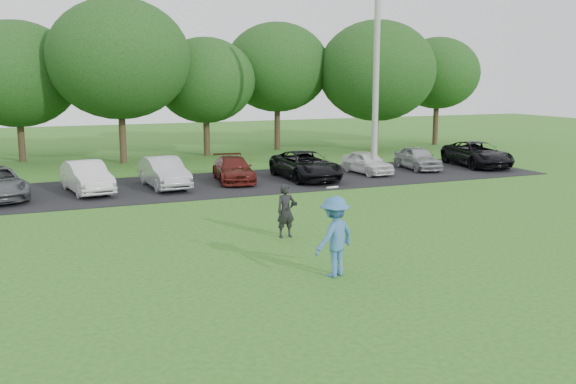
% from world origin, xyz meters
% --- Properties ---
extents(ground, '(100.00, 100.00, 0.00)m').
position_xyz_m(ground, '(0.00, 0.00, 0.00)').
color(ground, '#24651C').
rests_on(ground, ground).
extents(parking_lot, '(32.00, 6.50, 0.03)m').
position_xyz_m(parking_lot, '(0.00, 13.00, 0.01)').
color(parking_lot, black).
rests_on(parking_lot, ground).
extents(utility_pole, '(0.28, 0.28, 10.29)m').
position_xyz_m(utility_pole, '(8.12, 12.52, 5.14)').
color(utility_pole, '#9D9E99').
rests_on(utility_pole, ground).
extents(frisbee_player, '(1.40, 1.15, 2.16)m').
position_xyz_m(frisbee_player, '(-0.47, -0.42, 0.95)').
color(frisbee_player, teal).
rests_on(frisbee_player, ground).
extents(camera_bystander, '(0.59, 0.44, 1.55)m').
position_xyz_m(camera_bystander, '(-0.11, 3.38, 0.78)').
color(camera_bystander, black).
rests_on(camera_bystander, ground).
extents(parked_cars, '(31.09, 5.00, 1.25)m').
position_xyz_m(parked_cars, '(0.50, 12.99, 0.63)').
color(parked_cars, '#531512').
rests_on(parked_cars, parking_lot).
extents(tree_row, '(42.39, 9.85, 8.64)m').
position_xyz_m(tree_row, '(1.51, 22.76, 4.91)').
color(tree_row, '#38281C').
rests_on(tree_row, ground).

